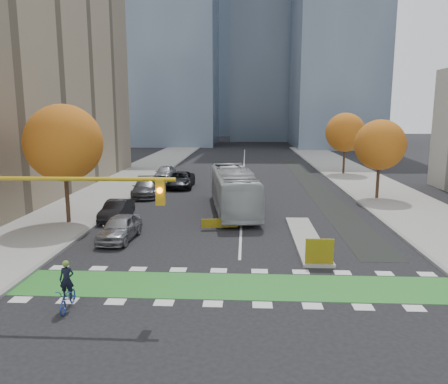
# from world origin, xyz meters

# --- Properties ---
(ground) EXTENTS (300.00, 300.00, 0.00)m
(ground) POSITION_xyz_m (0.00, 0.00, 0.00)
(ground) COLOR black
(ground) RESTS_ON ground
(sidewalk_west) EXTENTS (7.00, 120.00, 0.15)m
(sidewalk_west) POSITION_xyz_m (-13.50, 20.00, 0.07)
(sidewalk_west) COLOR gray
(sidewalk_west) RESTS_ON ground
(sidewalk_east) EXTENTS (7.00, 120.00, 0.15)m
(sidewalk_east) POSITION_xyz_m (13.50, 20.00, 0.07)
(sidewalk_east) COLOR gray
(sidewalk_east) RESTS_ON ground
(curb_west) EXTENTS (0.30, 120.00, 0.16)m
(curb_west) POSITION_xyz_m (-10.00, 20.00, 0.07)
(curb_west) COLOR gray
(curb_west) RESTS_ON ground
(curb_east) EXTENTS (0.30, 120.00, 0.16)m
(curb_east) POSITION_xyz_m (10.00, 20.00, 0.07)
(curb_east) COLOR gray
(curb_east) RESTS_ON ground
(bike_crossing) EXTENTS (20.00, 3.00, 0.01)m
(bike_crossing) POSITION_xyz_m (0.00, 1.50, 0.01)
(bike_crossing) COLOR #287B28
(bike_crossing) RESTS_ON ground
(centre_line) EXTENTS (0.15, 70.00, 0.01)m
(centre_line) POSITION_xyz_m (0.00, 40.00, 0.01)
(centre_line) COLOR silver
(centre_line) RESTS_ON ground
(bike_lane_paint) EXTENTS (2.50, 50.00, 0.01)m
(bike_lane_paint) POSITION_xyz_m (7.50, 30.00, 0.01)
(bike_lane_paint) COLOR black
(bike_lane_paint) RESTS_ON ground
(median_island) EXTENTS (1.60, 10.00, 0.16)m
(median_island) POSITION_xyz_m (4.00, 9.00, 0.08)
(median_island) COLOR gray
(median_island) RESTS_ON ground
(hazard_board) EXTENTS (1.40, 0.12, 1.30)m
(hazard_board) POSITION_xyz_m (4.00, 4.20, 0.80)
(hazard_board) COLOR yellow
(hazard_board) RESTS_ON median_island
(tower_ne) EXTENTS (18.00, 24.00, 60.00)m
(tower_ne) POSITION_xyz_m (20.00, 85.00, 30.00)
(tower_ne) COLOR #47566B
(tower_ne) RESTS_ON ground
(tower_far) EXTENTS (26.00, 26.00, 80.00)m
(tower_far) POSITION_xyz_m (-4.00, 140.00, 40.00)
(tower_far) COLOR #47566B
(tower_far) RESTS_ON ground
(tree_west) EXTENTS (5.20, 5.20, 8.22)m
(tree_west) POSITION_xyz_m (-12.00, 12.00, 5.62)
(tree_west) COLOR #332114
(tree_west) RESTS_ON ground
(tree_east_near) EXTENTS (4.40, 4.40, 7.08)m
(tree_east_near) POSITION_xyz_m (12.00, 22.00, 4.86)
(tree_east_near) COLOR #332114
(tree_east_near) RESTS_ON ground
(tree_east_far) EXTENTS (4.80, 4.80, 7.65)m
(tree_east_far) POSITION_xyz_m (12.50, 38.00, 5.24)
(tree_east_far) COLOR #332114
(tree_east_far) RESTS_ON ground
(traffic_signal_west) EXTENTS (8.53, 0.56, 5.20)m
(traffic_signal_west) POSITION_xyz_m (-7.93, -0.51, 4.03)
(traffic_signal_west) COLOR #BF9914
(traffic_signal_west) RESTS_ON ground
(cyclist) EXTENTS (0.74, 1.77, 2.00)m
(cyclist) POSITION_xyz_m (-6.65, -1.14, 0.67)
(cyclist) COLOR navy
(cyclist) RESTS_ON ground
(bus) EXTENTS (4.36, 12.30, 3.35)m
(bus) POSITION_xyz_m (-0.65, 16.73, 1.68)
(bus) COLOR #AEB3B6
(bus) RESTS_ON ground
(parked_car_a) EXTENTS (2.05, 4.57, 1.52)m
(parked_car_a) POSITION_xyz_m (-7.32, 8.35, 0.76)
(parked_car_a) COLOR gray
(parked_car_a) RESTS_ON ground
(parked_car_b) EXTENTS (1.63, 4.34, 1.42)m
(parked_car_b) POSITION_xyz_m (-9.00, 13.35, 0.71)
(parked_car_b) COLOR black
(parked_car_b) RESTS_ON ground
(parked_car_c) EXTENTS (3.01, 5.82, 1.62)m
(parked_car_c) POSITION_xyz_m (-9.00, 22.45, 0.81)
(parked_car_c) COLOR #46464B
(parked_car_c) RESTS_ON ground
(parked_car_d) EXTENTS (2.79, 5.81, 1.60)m
(parked_car_d) POSITION_xyz_m (-6.50, 27.45, 0.80)
(parked_car_d) COLOR black
(parked_car_d) RESTS_ON ground
(parked_car_e) EXTENTS (2.08, 4.96, 1.68)m
(parked_car_e) POSITION_xyz_m (-9.00, 32.45, 0.84)
(parked_car_e) COLOR #9B9BA0
(parked_car_e) RESTS_ON ground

